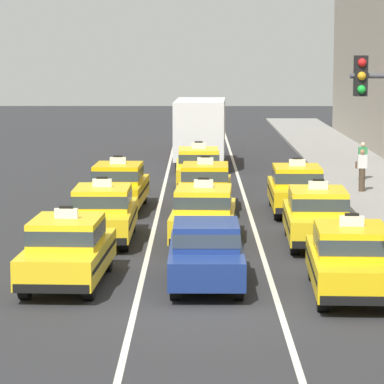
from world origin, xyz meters
TOP-DOWN VIEW (x-y plane):
  - ground_plane at (0.00, 0.00)m, footprint 160.00×160.00m
  - lane_stripe_left_center at (-1.60, 20.00)m, footprint 0.14×80.00m
  - lane_stripe_center_right at (1.60, 20.00)m, footprint 0.14×80.00m
  - taxi_left_nearest at (-3.36, 2.51)m, footprint 2.01×4.63m
  - taxi_left_second at (-3.02, 8.17)m, footprint 1.82×4.56m
  - taxi_left_third at (-3.01, 14.22)m, footprint 1.98×4.62m
  - sedan_center_nearest at (-0.01, 2.42)m, footprint 1.78×4.31m
  - taxi_center_second at (-0.03, 8.02)m, footprint 2.03×4.64m
  - taxi_center_third at (0.06, 14.14)m, footprint 1.93×4.60m
  - taxi_center_fourth at (-0.17, 19.79)m, footprint 1.87×4.58m
  - box_truck_center_fifth at (-0.06, 27.65)m, footprint 2.49×7.04m
  - sedan_center_sixth at (-0.12, 34.77)m, footprint 1.85×4.34m
  - taxi_right_nearest at (3.33, 1.44)m, footprint 2.01×4.63m
  - taxi_right_second at (3.28, 7.71)m, footprint 1.96×4.62m
  - taxi_right_third at (3.23, 13.59)m, footprint 1.90×4.59m
  - pedestrian_mid_block at (6.79, 21.73)m, footprint 0.47×0.24m
  - pedestrian_by_storefront at (6.21, 18.07)m, footprint 0.36×0.24m

SIDE VIEW (x-z plane):
  - ground_plane at x=0.00m, z-range 0.00..0.00m
  - lane_stripe_left_center at x=-1.60m, z-range 0.00..0.01m
  - lane_stripe_center_right at x=1.60m, z-range 0.00..0.01m
  - sedan_center_nearest at x=-0.01m, z-range 0.06..1.64m
  - sedan_center_sixth at x=-0.12m, z-range 0.06..1.64m
  - taxi_left_nearest at x=-3.36m, z-range -0.10..1.86m
  - taxi_left_second at x=-3.02m, z-range -0.10..1.86m
  - taxi_left_third at x=-3.01m, z-range -0.10..1.86m
  - taxi_center_second at x=-0.03m, z-range -0.10..1.86m
  - taxi_center_third at x=0.06m, z-range -0.10..1.86m
  - taxi_center_fourth at x=-0.17m, z-range -0.10..1.86m
  - taxi_right_nearest at x=3.33m, z-range -0.10..1.86m
  - taxi_right_second at x=3.28m, z-range -0.10..1.86m
  - taxi_right_third at x=3.23m, z-range -0.10..1.86m
  - pedestrian_mid_block at x=6.79m, z-range 0.15..1.74m
  - pedestrian_by_storefront at x=6.21m, z-range 0.16..1.80m
  - box_truck_center_fifth at x=-0.06m, z-range 0.14..3.41m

